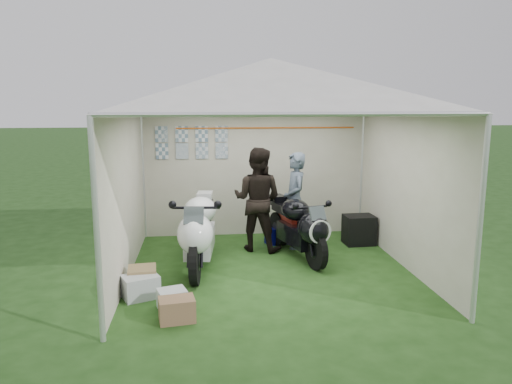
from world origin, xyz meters
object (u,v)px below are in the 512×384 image
motorcycle_black (299,226)px  equipment_box (359,230)px  canopy_tent (270,90)px  person_blue_jacket (295,200)px  crate_1 (142,279)px  paddock_stand (277,236)px  motorcycle_white (199,229)px  crate_3 (177,310)px  person_dark_jacket (257,199)px  crate_2 (172,299)px  crate_0 (140,287)px

motorcycle_black → equipment_box: bearing=14.9°
canopy_tent → equipment_box: bearing=33.0°
canopy_tent → person_blue_jacket: size_ratio=3.54×
crate_1 → equipment_box: bearing=27.4°
motorcycle_black → person_blue_jacket: (0.04, 0.61, 0.27)m
motorcycle_black → paddock_stand: (-0.22, 0.84, -0.39)m
motorcycle_white → crate_3: motorcycle_white is taller
equipment_box → crate_1: 3.89m
paddock_stand → crate_1: crate_1 is taller
person_blue_jacket → motorcycle_white: bearing=-64.2°
person_dark_jacket → canopy_tent: bearing=118.4°
equipment_box → person_dark_jacket: bearing=-175.8°
canopy_tent → crate_2: size_ratio=17.54×
paddock_stand → person_dark_jacket: size_ratio=0.22×
person_blue_jacket → crate_3: bearing=-39.2°
canopy_tent → motorcycle_black: size_ratio=3.01×
person_dark_jacket → crate_1: size_ratio=4.77×
equipment_box → crate_3: 4.04m
person_blue_jacket → crate_0: person_blue_jacket is taller
crate_1 → motorcycle_black: bearing=26.3°
crate_3 → person_blue_jacket: bearing=55.6°
motorcycle_white → crate_1: 1.17m
person_blue_jacket → crate_2: size_ratio=4.96×
canopy_tent → motorcycle_black: bearing=39.9°
crate_0 → motorcycle_black: bearing=30.5°
motorcycle_white → crate_0: motorcycle_white is taller
person_dark_jacket → crate_3: (-1.20, -2.60, -0.72)m
crate_2 → crate_1: bearing=124.2°
person_dark_jacket → equipment_box: size_ratio=3.38×
canopy_tent → person_dark_jacket: 1.99m
canopy_tent → person_blue_jacket: canopy_tent is taller
person_dark_jacket → person_blue_jacket: 0.64m
person_dark_jacket → crate_1: 2.46m
paddock_stand → crate_0: 3.00m
person_blue_jacket → crate_0: bearing=-54.7°
canopy_tent → motorcycle_white: (-1.01, 0.12, -1.98)m
motorcycle_white → crate_3: (-0.25, -1.75, -0.46)m
paddock_stand → crate_2: bearing=-122.6°
equipment_box → crate_3: (-2.97, -2.73, -0.12)m
person_dark_jacket → crate_0: 2.62m
equipment_box → crate_2: bearing=-141.7°
canopy_tent → crate_2: canopy_tent is taller
crate_0 → crate_3: crate_0 is taller
person_dark_jacket → crate_0: person_dark_jacket is taller
person_dark_jacket → crate_2: size_ratio=5.25×
motorcycle_black → crate_1: motorcycle_black is taller
crate_3 → crate_0: bearing=123.6°
motorcycle_black → equipment_box: motorcycle_black is taller
motorcycle_white → person_dark_jacket: 1.30m
motorcycle_black → crate_0: 2.67m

